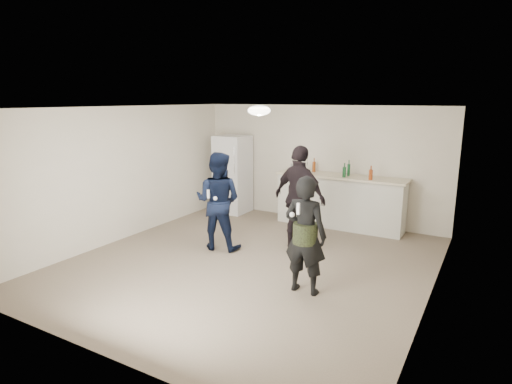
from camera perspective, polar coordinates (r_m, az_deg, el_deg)
The scene contains 21 objects.
floor at distance 7.11m, azimuth -0.81°, elevation -9.39°, with size 6.00×6.00×0.00m, color #6B5B4C.
ceiling at distance 6.61m, azimuth -0.88°, elevation 11.18°, with size 6.00×6.00×0.00m, color silver.
wall_back at distance 9.42m, azimuth 8.49°, elevation 3.78°, with size 6.00×6.00×0.00m, color beige.
wall_front at distance 4.52m, azimuth -20.66°, elevation -6.35°, with size 6.00×6.00×0.00m, color beige.
wall_left at distance 8.46m, azimuth -17.12°, elevation 2.39°, with size 6.00×6.00×0.00m, color beige.
wall_right at distance 5.89m, azimuth 22.91°, elevation -2.26°, with size 6.00×6.00×0.00m, color beige.
counter at distance 9.05m, azimuth 11.12°, elevation -1.35°, with size 2.60×0.56×1.05m, color beige.
counter_top at distance 8.94m, azimuth 11.26°, elevation 2.05°, with size 2.68×0.64×0.04m, color beige.
fridge at distance 10.02m, azimuth -3.12°, elevation 2.38°, with size 0.70×0.70×1.80m, color silver.
fridge_handle at distance 9.50m, azimuth -2.93°, elevation 4.28°, with size 0.02×0.02×0.60m, color silver.
ceiling_dome at distance 6.87m, azimuth 0.42°, elevation 10.81°, with size 0.36×0.36×0.16m, color white.
shaker at distance 9.28m, azimuth 4.84°, elevation 3.28°, with size 0.08×0.08×0.17m, color #B3B4B8.
man at distance 7.56m, azimuth -5.08°, elevation -1.20°, with size 0.84×0.66×1.74m, color #0D1939.
woman at distance 5.87m, azimuth 6.58°, elevation -5.73°, with size 0.60×0.39×1.64m, color black.
camo_shorts at distance 5.86m, azimuth 6.59°, elevation -5.47°, with size 0.34×0.34×0.28m, color #2D3B1A.
spectator at distance 7.56m, azimuth 5.84°, elevation -0.79°, with size 1.08×0.45×1.85m, color black.
remote_man at distance 7.30m, azimuth -6.36°, elevation -0.26°, with size 0.04×0.04×0.15m, color white.
nunchuk_man at distance 7.27m, azimuth -5.44°, elevation -0.85°, with size 0.07×0.07×0.07m, color white.
remote_woman at distance 5.53m, azimuth 5.67°, elevation -2.23°, with size 0.04×0.04×0.15m, color silver.
nunchuk_woman at distance 5.62m, azimuth 4.84°, elevation -3.02°, with size 0.07×0.07×0.07m, color silver.
bottle_cluster at distance 8.91m, azimuth 10.65°, elevation 2.85°, with size 1.53×0.39×0.24m.
Camera 1 is at (3.36, -5.69, 2.64)m, focal length 30.00 mm.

